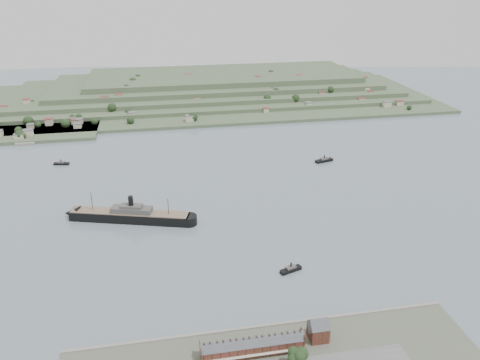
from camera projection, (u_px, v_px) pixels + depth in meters
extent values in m
plane|color=slate|center=(223.00, 209.00, 401.05)|extent=(1400.00, 1400.00, 0.00)
cube|color=gray|center=(263.00, 327.00, 266.84)|extent=(220.00, 2.00, 2.60)
cube|color=#462819|center=(253.00, 348.00, 246.41)|extent=(55.00, 8.00, 7.00)
cube|color=#3D4045|center=(253.00, 343.00, 244.98)|extent=(55.60, 8.15, 8.15)
cube|color=beige|center=(255.00, 355.00, 242.31)|extent=(55.00, 1.60, 0.25)
cube|color=#462819|center=(200.00, 348.00, 239.98)|extent=(0.50, 8.40, 3.00)
cube|color=#462819|center=(303.00, 334.00, 249.16)|extent=(0.50, 8.40, 3.00)
cube|color=black|center=(211.00, 345.00, 240.33)|extent=(0.90, 1.40, 3.20)
cube|color=black|center=(222.00, 343.00, 241.24)|extent=(0.90, 1.40, 3.20)
cube|color=black|center=(248.00, 340.00, 243.54)|extent=(0.90, 1.40, 3.20)
cube|color=black|center=(258.00, 338.00, 244.46)|extent=(0.90, 1.40, 3.20)
cube|color=black|center=(283.00, 335.00, 246.75)|extent=(0.90, 1.40, 3.20)
cube|color=black|center=(293.00, 334.00, 247.67)|extent=(0.90, 1.40, 3.20)
cube|color=#462819|center=(318.00, 332.00, 255.85)|extent=(10.00, 10.00, 9.00)
cube|color=#3D4045|center=(319.00, 325.00, 254.00)|extent=(10.40, 10.18, 10.18)
cube|color=#3D4F35|center=(188.00, 102.00, 723.20)|extent=(760.00, 260.00, 4.00)
cube|color=#3D4F35|center=(199.00, 94.00, 747.12)|extent=(680.00, 220.00, 5.00)
cube|color=#3D4F35|center=(208.00, 89.00, 760.83)|extent=(600.00, 200.00, 6.00)
cube|color=#3D4F35|center=(215.00, 82.00, 774.13)|extent=(520.00, 180.00, 7.00)
cube|color=#3D4F35|center=(223.00, 76.00, 787.03)|extent=(440.00, 160.00, 8.00)
cube|color=#3D4F35|center=(37.00, 131.00, 591.15)|extent=(150.00, 90.00, 4.00)
cube|color=gray|center=(26.00, 143.00, 552.88)|extent=(22.00, 14.00, 2.80)
cube|color=black|center=(130.00, 217.00, 381.34)|extent=(97.91, 41.03, 7.65)
cone|color=black|center=(72.00, 214.00, 386.27)|extent=(16.35, 16.35, 13.11)
cylinder|color=black|center=(189.00, 220.00, 376.42)|extent=(13.11, 13.11, 7.65)
cube|color=#74604D|center=(129.00, 212.00, 379.65)|extent=(95.51, 39.35, 0.66)
cube|color=#4A4744|center=(132.00, 210.00, 378.44)|extent=(34.22, 18.90, 4.37)
cube|color=#4A4744|center=(131.00, 206.00, 377.24)|extent=(18.95, 12.38, 2.73)
cylinder|color=black|center=(131.00, 202.00, 375.54)|extent=(3.93, 3.93, 9.83)
cylinder|color=#3E2C1C|center=(92.00, 202.00, 379.72)|extent=(0.55, 0.55, 17.48)
cylinder|color=#3E2C1C|center=(168.00, 207.00, 373.82)|extent=(0.55, 0.55, 15.30)
cube|color=black|center=(291.00, 270.00, 317.99)|extent=(16.11, 8.86, 2.50)
cube|color=#4A4744|center=(291.00, 267.00, 317.22)|extent=(7.71, 5.37, 1.87)
cylinder|color=black|center=(291.00, 265.00, 316.37)|extent=(1.04, 1.04, 3.64)
cube|color=black|center=(61.00, 164.00, 493.48)|extent=(16.42, 7.16, 2.12)
cube|color=#4A4744|center=(61.00, 162.00, 492.83)|extent=(7.66, 4.74, 1.59)
cylinder|color=black|center=(61.00, 161.00, 492.11)|extent=(0.88, 0.88, 3.09)
cube|color=black|center=(324.00, 160.00, 500.99)|extent=(20.65, 10.58, 2.65)
cube|color=#4A4744|center=(324.00, 159.00, 500.18)|extent=(9.80, 6.63, 1.99)
cylinder|color=black|center=(324.00, 157.00, 499.27)|extent=(1.11, 1.11, 3.87)
sphere|color=black|center=(297.00, 358.00, 235.32)|extent=(9.27, 9.27, 9.27)
sphere|color=black|center=(301.00, 354.00, 236.25)|extent=(7.21, 7.21, 7.21)
sphere|color=black|center=(294.00, 360.00, 233.38)|extent=(6.59, 6.59, 6.59)
sphere|color=black|center=(300.00, 357.00, 232.32)|extent=(6.18, 6.18, 6.18)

